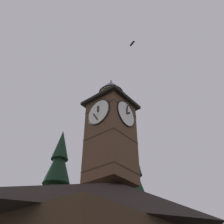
# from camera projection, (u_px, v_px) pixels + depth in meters

# --- Properties ---
(clock_tower) EXTENTS (3.77, 3.77, 10.11)m
(clock_tower) POSITION_uv_depth(u_px,v_px,m) (111.00, 131.00, 19.95)
(clock_tower) COLOR brown
(clock_tower) RESTS_ON building_main
(pine_tree_behind) EXTENTS (5.12, 5.12, 15.06)m
(pine_tree_behind) POSITION_uv_depth(u_px,v_px,m) (52.00, 218.00, 20.53)
(pine_tree_behind) COLOR #473323
(pine_tree_behind) RESTS_ON ground_plane
(flying_bird_high) EXTENTS (0.42, 0.74, 0.14)m
(flying_bird_high) POSITION_uv_depth(u_px,v_px,m) (132.00, 43.00, 25.41)
(flying_bird_high) COLOR black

